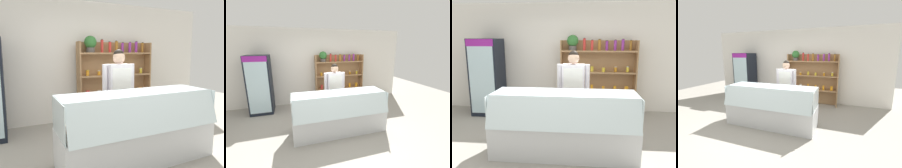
% 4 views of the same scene
% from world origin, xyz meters
% --- Properties ---
extents(ground_plane, '(12.00, 12.00, 0.00)m').
position_xyz_m(ground_plane, '(0.00, 0.00, 0.00)').
color(ground_plane, gray).
extents(back_wall, '(6.80, 0.10, 2.70)m').
position_xyz_m(back_wall, '(0.00, 2.31, 1.35)').
color(back_wall, white).
rests_on(back_wall, ground).
extents(shelving_unit, '(1.79, 0.29, 1.92)m').
position_xyz_m(shelving_unit, '(0.71, 2.02, 1.08)').
color(shelving_unit, '#9E754C').
rests_on(shelving_unit, ground).
extents(deli_display_case, '(2.26, 0.79, 1.01)m').
position_xyz_m(deli_display_case, '(0.16, 0.00, 0.31)').
color(deli_display_case, silver).
rests_on(deli_display_case, ground).
extents(shop_clerk, '(0.61, 0.25, 1.61)m').
position_xyz_m(shop_clerk, '(0.26, 0.79, 0.95)').
color(shop_clerk, '#383D51').
rests_on(shop_clerk, ground).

